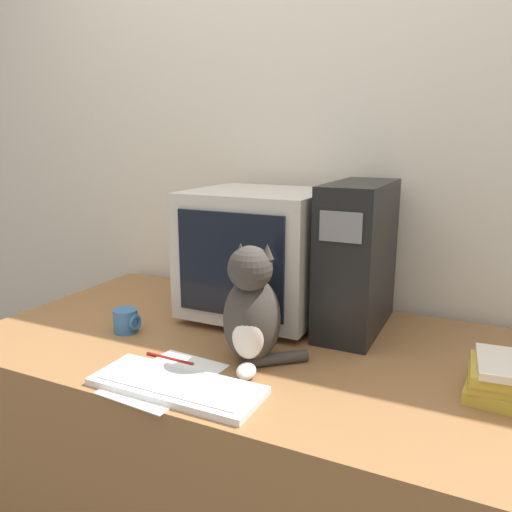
% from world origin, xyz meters
% --- Properties ---
extents(wall_back, '(7.00, 0.05, 2.50)m').
position_xyz_m(wall_back, '(0.00, 1.00, 1.25)').
color(wall_back, beige).
rests_on(wall_back, ground_plane).
extents(desk, '(1.72, 0.93, 0.77)m').
position_xyz_m(desk, '(0.00, 0.47, 0.39)').
color(desk, olive).
rests_on(desk, ground_plane).
extents(crt_monitor, '(0.45, 0.43, 0.44)m').
position_xyz_m(crt_monitor, '(-0.07, 0.68, 1.00)').
color(crt_monitor, '#BCB7AD').
rests_on(crt_monitor, desk).
extents(computer_tower, '(0.18, 0.41, 0.48)m').
position_xyz_m(computer_tower, '(0.26, 0.71, 1.01)').
color(computer_tower, black).
rests_on(computer_tower, desk).
extents(keyboard, '(0.44, 0.17, 0.02)m').
position_xyz_m(keyboard, '(-0.03, 0.11, 0.78)').
color(keyboard, silver).
rests_on(keyboard, desk).
extents(cat, '(0.26, 0.26, 0.35)m').
position_xyz_m(cat, '(0.07, 0.33, 0.92)').
color(cat, '#38332D').
rests_on(cat, desk).
extents(book_stack, '(0.16, 0.19, 0.10)m').
position_xyz_m(book_stack, '(0.70, 0.41, 0.82)').
color(book_stack, gold).
rests_on(book_stack, desk).
extents(pen, '(0.16, 0.01, 0.01)m').
position_xyz_m(pen, '(-0.14, 0.24, 0.78)').
color(pen, maroon).
rests_on(pen, desk).
extents(paper_sheet, '(0.23, 0.31, 0.00)m').
position_xyz_m(paper_sheet, '(-0.09, 0.14, 0.78)').
color(paper_sheet, white).
rests_on(paper_sheet, desk).
extents(mug, '(0.08, 0.08, 0.08)m').
position_xyz_m(mug, '(-0.39, 0.36, 0.81)').
color(mug, '#33669E').
rests_on(mug, desk).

